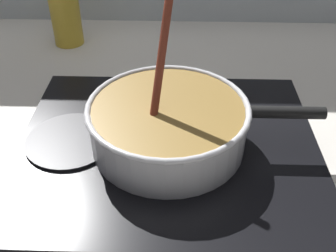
# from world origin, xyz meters

# --- Properties ---
(ground) EXTENTS (2.40, 1.60, 0.04)m
(ground) POSITION_xyz_m (0.00, 0.00, -0.02)
(ground) COLOR beige
(hob_plate) EXTENTS (0.56, 0.48, 0.01)m
(hob_plate) POSITION_xyz_m (0.09, 0.18, 0.01)
(hob_plate) COLOR black
(hob_plate) RESTS_ON ground
(burner_ring) EXTENTS (0.19, 0.19, 0.01)m
(burner_ring) POSITION_xyz_m (0.09, 0.18, 0.02)
(burner_ring) COLOR #592D0C
(burner_ring) RESTS_ON hob_plate
(spare_burner) EXTENTS (0.17, 0.17, 0.01)m
(spare_burner) POSITION_xyz_m (-0.10, 0.18, 0.01)
(spare_burner) COLOR #262628
(spare_burner) RESTS_ON hob_plate
(cooking_pan) EXTENTS (0.42, 0.29, 0.32)m
(cooking_pan) POSITION_xyz_m (0.09, 0.18, 0.06)
(cooking_pan) COLOR silver
(cooking_pan) RESTS_ON hob_plate
(sauce_bottle) EXTENTS (0.08, 0.08, 0.26)m
(sauce_bottle) POSITION_xyz_m (-0.20, 0.62, 0.11)
(sauce_bottle) COLOR gold
(sauce_bottle) RESTS_ON ground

